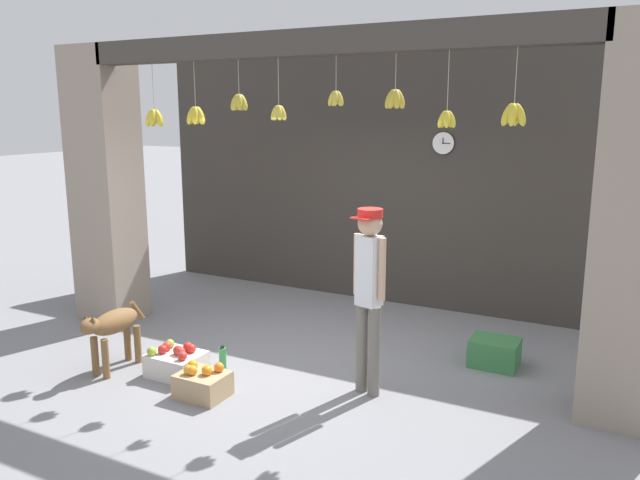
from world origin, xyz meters
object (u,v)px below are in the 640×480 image
produce_box_green (494,352)px  fruit_crate_oranges (203,383)px  shopkeeper (369,286)px  dog (113,327)px  fruit_crate_apples (176,362)px  water_bottle (223,358)px  wall_clock (443,143)px

produce_box_green → fruit_crate_oranges: bearing=-138.6°
shopkeeper → produce_box_green: size_ratio=3.62×
shopkeeper → fruit_crate_oranges: shopkeeper is taller
dog → fruit_crate_apples: size_ratio=1.65×
dog → fruit_crate_apples: bearing=105.9°
shopkeeper → water_bottle: size_ratio=6.97×
fruit_crate_apples → wall_clock: bearing=62.8°
wall_clock → shopkeeper: bearing=-86.3°
wall_clock → dog: bearing=-123.9°
shopkeeper → produce_box_green: shopkeeper is taller
dog → produce_box_green: dog is taller
fruit_crate_oranges → wall_clock: 4.18m
dog → water_bottle: bearing=118.1°
dog → produce_box_green: (3.36, 1.88, -0.32)m
fruit_crate_apples → wall_clock: 4.15m
fruit_crate_oranges → fruit_crate_apples: size_ratio=0.87×
produce_box_green → wall_clock: bearing=125.1°
fruit_crate_apples → produce_box_green: (2.73, 1.69, 0.01)m
dog → fruit_crate_oranges: size_ratio=1.91×
fruit_crate_oranges → shopkeeper: bearing=30.3°
water_bottle → dog: bearing=-151.0°
dog → water_bottle: 1.13m
fruit_crate_oranges → produce_box_green: 2.94m
dog → produce_box_green: bearing=118.4°
dog → wall_clock: size_ratio=2.92×
produce_box_green → dog: bearing=-150.8°
water_bottle → wall_clock: size_ratio=0.86×
fruit_crate_oranges → produce_box_green: bearing=41.4°
shopkeeper → fruit_crate_apples: shopkeeper is taller
produce_box_green → water_bottle: 2.77m
wall_clock → water_bottle: bearing=-114.9°
produce_box_green → shopkeeper: bearing=-127.3°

